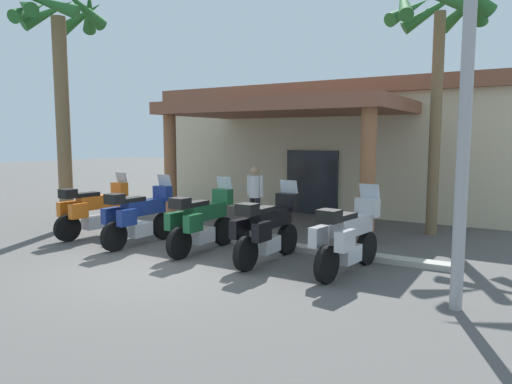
% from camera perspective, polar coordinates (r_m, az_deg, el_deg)
% --- Properties ---
extents(ground_plane, '(80.00, 80.00, 0.00)m').
position_cam_1_polar(ground_plane, '(9.42, -12.60, -9.04)').
color(ground_plane, '#514F4C').
extents(motel_building, '(12.71, 10.70, 4.32)m').
position_cam_1_polar(motel_building, '(18.49, 10.74, 5.50)').
color(motel_building, beige).
rests_on(motel_building, ground_plane).
extents(motorcycle_orange, '(0.79, 2.21, 1.61)m').
position_cam_1_polar(motorcycle_orange, '(12.68, -18.95, -2.01)').
color(motorcycle_orange, black).
rests_on(motorcycle_orange, ground_plane).
extents(motorcycle_blue, '(0.72, 2.21, 1.61)m').
position_cam_1_polar(motorcycle_blue, '(11.38, -13.92, -2.78)').
color(motorcycle_blue, black).
rests_on(motorcycle_blue, ground_plane).
extents(motorcycle_green, '(0.72, 2.21, 1.61)m').
position_cam_1_polar(motorcycle_green, '(10.45, -6.58, -3.45)').
color(motorcycle_green, black).
rests_on(motorcycle_green, ground_plane).
extents(motorcycle_black, '(0.73, 2.21, 1.61)m').
position_cam_1_polar(motorcycle_black, '(9.52, 1.36, -4.39)').
color(motorcycle_black, black).
rests_on(motorcycle_black, ground_plane).
extents(motorcycle_silver, '(0.82, 2.21, 1.61)m').
position_cam_1_polar(motorcycle_silver, '(8.90, 11.02, -5.28)').
color(motorcycle_silver, black).
rests_on(motorcycle_silver, ground_plane).
extents(pedestrian, '(0.53, 0.32, 1.74)m').
position_cam_1_polar(pedestrian, '(13.07, -0.12, -0.03)').
color(pedestrian, black).
rests_on(pedestrian, ground_plane).
extents(palm_tree_near_portico, '(2.69, 2.76, 6.65)m').
position_cam_1_polar(palm_tree_near_portico, '(13.26, 21.26, 17.92)').
color(palm_tree_near_portico, brown).
rests_on(palm_tree_near_portico, ground_plane).
extents(palm_tree_roadside, '(2.41, 2.51, 6.52)m').
position_cam_1_polar(palm_tree_roadside, '(14.14, -22.59, 15.42)').
color(palm_tree_roadside, brown).
rests_on(palm_tree_roadside, ground_plane).
extents(roadside_sign, '(1.40, 0.18, 6.46)m').
position_cam_1_polar(roadside_sign, '(7.54, 24.48, 20.10)').
color(roadside_sign, '#99999E').
rests_on(roadside_sign, ground_plane).
extents(curb_strip, '(10.35, 0.36, 0.12)m').
position_cam_1_polar(curb_strip, '(11.53, -3.01, -5.71)').
color(curb_strip, '#ADA89E').
rests_on(curb_strip, ground_plane).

